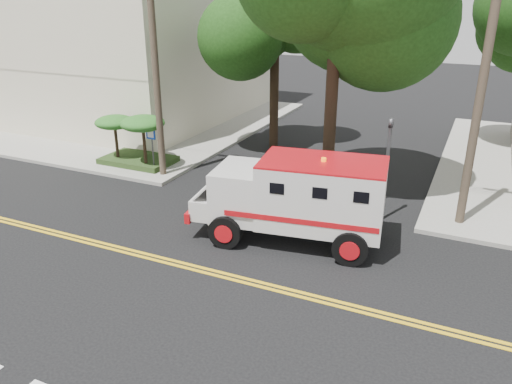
% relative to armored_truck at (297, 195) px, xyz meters
% --- Properties ---
extents(ground, '(100.00, 100.00, 0.00)m').
position_rel_armored_truck_xyz_m(ground, '(-1.62, -2.86, -1.56)').
color(ground, black).
rests_on(ground, ground).
extents(sidewalk_nw, '(17.00, 17.00, 0.15)m').
position_rel_armored_truck_xyz_m(sidewalk_nw, '(-15.12, 10.64, -1.48)').
color(sidewalk_nw, gray).
rests_on(sidewalk_nw, ground).
extents(building_left, '(16.00, 14.00, 10.00)m').
position_rel_armored_truck_xyz_m(building_left, '(-17.12, 12.14, 3.59)').
color(building_left, beige).
rests_on(building_left, sidewalk_nw).
extents(utility_pole_left, '(0.28, 0.28, 9.00)m').
position_rel_armored_truck_xyz_m(utility_pole_left, '(-7.22, 3.14, 2.94)').
color(utility_pole_left, '#382D23').
rests_on(utility_pole_left, ground).
extents(utility_pole_right, '(0.28, 0.28, 9.00)m').
position_rel_armored_truck_xyz_m(utility_pole_right, '(4.68, 3.34, 2.94)').
color(utility_pole_right, '#382D23').
rests_on(utility_pole_right, ground).
extents(tree_left, '(4.48, 4.20, 7.70)m').
position_rel_armored_truck_xyz_m(tree_left, '(-4.30, 8.93, 4.17)').
color(tree_left, black).
rests_on(tree_left, ground).
extents(traffic_signal, '(0.15, 0.18, 3.60)m').
position_rel_armored_truck_xyz_m(traffic_signal, '(2.18, 2.74, 0.67)').
color(traffic_signal, '#3F3F42').
rests_on(traffic_signal, ground).
extents(accessibility_sign, '(0.45, 0.10, 2.02)m').
position_rel_armored_truck_xyz_m(accessibility_sign, '(-7.82, 3.31, -0.19)').
color(accessibility_sign, '#3F3F42').
rests_on(accessibility_sign, ground).
extents(palm_planter, '(3.52, 2.63, 2.36)m').
position_rel_armored_truck_xyz_m(palm_planter, '(-9.06, 3.76, 0.09)').
color(palm_planter, '#1E3314').
rests_on(palm_planter, sidewalk_nw).
extents(armored_truck, '(6.26, 3.14, 2.73)m').
position_rel_armored_truck_xyz_m(armored_truck, '(0.00, 0.00, 0.00)').
color(armored_truck, beige).
rests_on(armored_truck, ground).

